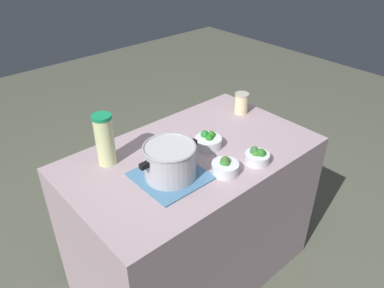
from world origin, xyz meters
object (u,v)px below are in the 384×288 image
mason_jar (241,103)px  broccoli_bowl_center (257,157)px  lemonade_pitcher (105,140)px  broccoli_bowl_front (208,141)px  cooking_pot (170,161)px  broccoli_bowl_back (225,167)px

mason_jar → broccoli_bowl_center: size_ratio=1.03×
lemonade_pitcher → broccoli_bowl_front: 0.52m
cooking_pot → mason_jar: 0.75m
broccoli_bowl_front → broccoli_bowl_back: size_ratio=1.09×
mason_jar → broccoli_bowl_back: (0.51, 0.36, -0.03)m
broccoli_bowl_front → mason_jar: bearing=-160.7°
cooking_pot → mason_jar: cooking_pot is taller
lemonade_pitcher → broccoli_bowl_center: bearing=138.6°
lemonade_pitcher → broccoli_bowl_back: lemonade_pitcher is taller
lemonade_pitcher → broccoli_bowl_back: 0.57m
lemonade_pitcher → broccoli_bowl_center: size_ratio=2.14×
broccoli_bowl_back → lemonade_pitcher: bearing=-50.1°
cooking_pot → broccoli_bowl_center: 0.43m
mason_jar → broccoli_bowl_front: 0.43m
broccoli_bowl_front → broccoli_bowl_center: (-0.08, 0.26, -0.00)m
broccoli_bowl_center → broccoli_bowl_back: size_ratio=0.94×
cooking_pot → broccoli_bowl_center: (-0.38, 0.19, -0.06)m
cooking_pot → mason_jar: size_ratio=2.52×
lemonade_pitcher → mason_jar: 0.87m
cooking_pot → broccoli_bowl_front: bearing=-166.8°
broccoli_bowl_front → broccoli_bowl_center: size_ratio=1.15×
cooking_pot → lemonade_pitcher: bearing=-62.0°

